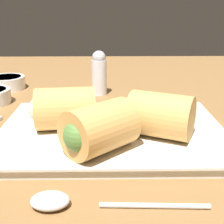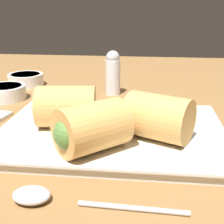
{
  "view_description": "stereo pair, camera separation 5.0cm",
  "coord_description": "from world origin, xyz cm",
  "px_view_note": "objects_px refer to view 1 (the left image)",
  "views": [
    {
      "loc": [
        0.84,
        -36.5,
        19.83
      ],
      "look_at": [
        1.45,
        2.88,
        5.76
      ],
      "focal_mm": 50.0,
      "sensor_mm": 36.0,
      "label": 1
    },
    {
      "loc": [
        5.84,
        -36.26,
        19.83
      ],
      "look_at": [
        1.45,
        2.88,
        5.76
      ],
      "focal_mm": 50.0,
      "sensor_mm": 36.0,
      "label": 2
    }
  ],
  "objects_px": {
    "serving_plate": "(112,133)",
    "dipping_bowl_far": "(7,82)",
    "spoon": "(67,201)",
    "salt_shaker": "(99,73)"
  },
  "relations": [
    {
      "from": "dipping_bowl_far",
      "to": "salt_shaker",
      "type": "distance_m",
      "value": 0.21
    },
    {
      "from": "serving_plate",
      "to": "spoon",
      "type": "distance_m",
      "value": 0.16
    },
    {
      "from": "salt_shaker",
      "to": "serving_plate",
      "type": "bearing_deg",
      "value": -84.05
    },
    {
      "from": "dipping_bowl_far",
      "to": "salt_shaker",
      "type": "bearing_deg",
      "value": -12.8
    },
    {
      "from": "serving_plate",
      "to": "dipping_bowl_far",
      "type": "bearing_deg",
      "value": 130.6
    },
    {
      "from": "serving_plate",
      "to": "salt_shaker",
      "type": "distance_m",
      "value": 0.22
    },
    {
      "from": "serving_plate",
      "to": "dipping_bowl_far",
      "type": "relative_size",
      "value": 3.94
    },
    {
      "from": "spoon",
      "to": "salt_shaker",
      "type": "xyz_separation_m",
      "value": [
        0.02,
        0.37,
        0.04
      ]
    },
    {
      "from": "salt_shaker",
      "to": "dipping_bowl_far",
      "type": "bearing_deg",
      "value": 167.2
    },
    {
      "from": "serving_plate",
      "to": "spoon",
      "type": "xyz_separation_m",
      "value": [
        -0.04,
        -0.15,
        -0.0
      ]
    }
  ]
}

